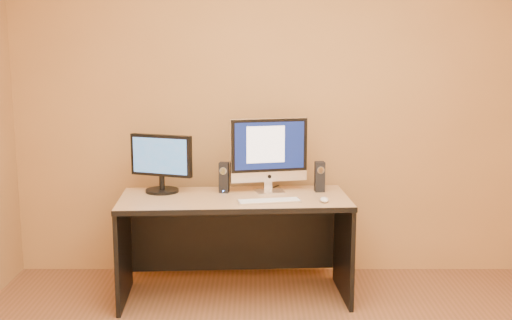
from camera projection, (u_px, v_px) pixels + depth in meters
name	position (u px, v px, depth m)	size (l,w,h in m)	color
walls	(299.00, 143.00, 2.79)	(4.00, 4.00, 2.60)	#AB7A45
desk	(235.00, 248.00, 4.38)	(1.54, 0.67, 0.71)	tan
imac	(270.00, 155.00, 4.42)	(0.55, 0.20, 0.53)	silver
second_monitor	(161.00, 164.00, 4.43)	(0.46, 0.23, 0.40)	black
speaker_left	(224.00, 177.00, 4.44)	(0.07, 0.07, 0.21)	black
speaker_right	(320.00, 177.00, 4.47)	(0.07, 0.07, 0.21)	black
keyboard	(269.00, 201.00, 4.18)	(0.41, 0.11, 0.02)	silver
mouse	(324.00, 199.00, 4.18)	(0.06, 0.10, 0.03)	white
cable_a	(273.00, 187.00, 4.60)	(0.01, 0.01, 0.21)	black
cable_b	(273.00, 188.00, 4.59)	(0.01, 0.01, 0.17)	black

